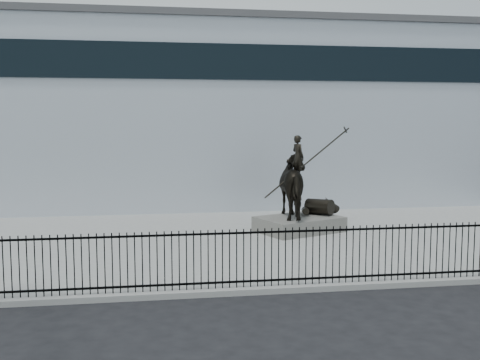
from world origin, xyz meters
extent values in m
plane|color=black|center=(0.00, 0.00, 0.00)|extent=(120.00, 120.00, 0.00)
cube|color=gray|center=(0.00, 7.00, 0.07)|extent=(30.00, 12.00, 0.15)
cube|color=silver|center=(0.00, 20.00, 4.50)|extent=(44.00, 14.00, 9.00)
cube|color=black|center=(0.00, 1.25, 0.30)|extent=(22.00, 0.05, 0.05)
cube|color=black|center=(0.00, 1.25, 1.55)|extent=(22.00, 0.05, 0.05)
cube|color=black|center=(0.00, 1.25, 0.90)|extent=(22.00, 0.03, 1.50)
cube|color=#575550|center=(3.07, 8.05, 0.43)|extent=(3.57, 3.06, 0.56)
imported|color=black|center=(3.07, 8.05, 1.91)|extent=(2.79, 2.97, 2.39)
imported|color=black|center=(2.98, 8.01, 3.01)|extent=(0.58, 0.69, 1.62)
cylinder|color=black|center=(3.37, 8.17, 2.76)|extent=(3.58, 1.53, 2.44)
camera|label=1|loc=(-2.46, -12.41, 4.33)|focal=42.00mm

